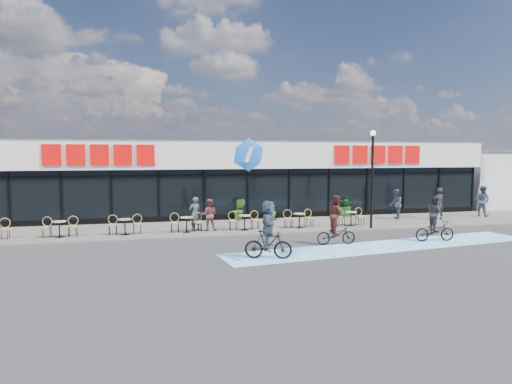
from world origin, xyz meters
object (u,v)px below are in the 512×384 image
potted_plant_mid (271,210)px  pedestrian_a (396,204)px  potted_plant_right (346,205)px  patron_right (209,215)px  cyclist_b (435,224)px  patron_left (195,214)px  pedestrian_c (439,204)px  lamp_post (372,170)px  pedestrian_b (482,201)px  potted_plant_left (239,209)px  cyclist_a (336,224)px

potted_plant_mid → pedestrian_a: 7.19m
potted_plant_right → pedestrian_a: size_ratio=0.78×
patron_right → cyclist_b: cyclist_b is taller
potted_plant_right → patron_right: size_ratio=0.85×
potted_plant_right → patron_left: (-9.34, -3.02, 0.16)m
pedestrian_a → pedestrian_c: 2.40m
lamp_post → patron_right: (-8.05, 1.20, -2.15)m
potted_plant_mid → pedestrian_b: (12.63, -1.88, 0.41)m
patron_right → pedestrian_c: (13.28, 0.74, 0.13)m
potted_plant_right → patron_left: size_ratio=0.81×
lamp_post → potted_plant_right: (0.63, 4.43, -2.27)m
potted_plant_left → potted_plant_mid: potted_plant_left is taller
potted_plant_mid → patron_right: 5.15m
potted_plant_mid → patron_left: size_ratio=0.62×
patron_right → potted_plant_mid: bearing=-129.1°
cyclist_a → pedestrian_b: bearing=25.0°
lamp_post → potted_plant_right: bearing=82.0°
pedestrian_b → potted_plant_mid: bearing=59.7°
pedestrian_a → cyclist_a: cyclist_a is taller
patron_left → cyclist_b: (10.07, -4.69, -0.15)m
pedestrian_c → cyclist_b: bearing=46.3°
pedestrian_c → patron_right: bearing=-4.0°
lamp_post → pedestrian_b: size_ratio=2.66×
patron_right → lamp_post: bearing=-176.0°
cyclist_a → cyclist_b: (4.53, -0.32, -0.09)m
cyclist_a → potted_plant_mid: bearing=96.5°
pedestrian_b → pedestrian_c: pedestrian_b is taller
pedestrian_a → cyclist_b: bearing=9.4°
pedestrian_b → cyclist_b: cyclist_b is taller
lamp_post → cyclist_b: 4.21m
patron_left → patron_right: (0.67, -0.21, -0.04)m
lamp_post → cyclist_b: (1.35, -3.28, -2.25)m
potted_plant_mid → potted_plant_left: bearing=-173.8°
potted_plant_left → cyclist_b: bearing=-45.7°
lamp_post → pedestrian_a: bearing=42.4°
cyclist_b → pedestrian_c: bearing=53.5°
potted_plant_mid → lamp_post: bearing=-47.6°
pedestrian_b → cyclist_a: bearing=93.2°
pedestrian_b → cyclist_a: size_ratio=0.87×
potted_plant_right → pedestrian_c: 5.24m
cyclist_b → pedestrian_a: bearing=75.1°
patron_right → cyclist_a: (4.87, -4.17, -0.01)m
pedestrian_a → pedestrian_b: size_ratio=0.93×
potted_plant_right → patron_left: patron_left is taller
lamp_post → cyclist_b: size_ratio=2.43×
potted_plant_mid → cyclist_b: 9.38m
cyclist_b → potted_plant_right: bearing=95.4°
cyclist_a → cyclist_b: cyclist_a is taller
pedestrian_c → cyclist_a: 9.74m
potted_plant_mid → potted_plant_right: (4.65, 0.03, 0.16)m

